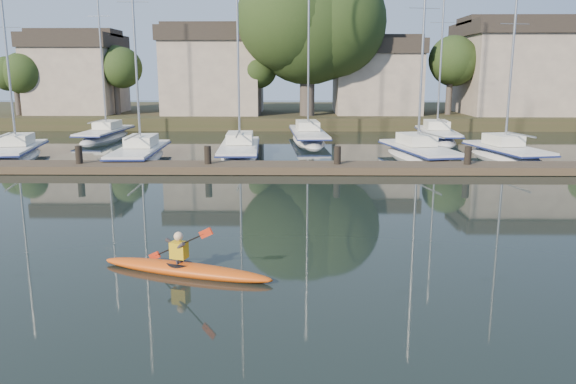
{
  "coord_description": "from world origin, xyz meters",
  "views": [
    {
      "loc": [
        1.08,
        -11.67,
        4.56
      ],
      "look_at": [
        0.86,
        3.96,
        1.2
      ],
      "focal_mm": 35.0,
      "sensor_mm": 36.0,
      "label": 1
    }
  ],
  "objects_px": {
    "sailboat_4": "(506,162)",
    "sailboat_7": "(437,142)",
    "sailboat_2": "(240,159)",
    "sailboat_3": "(419,162)",
    "sailboat_0": "(17,161)",
    "sailboat_1": "(140,162)",
    "sailboat_6": "(308,143)",
    "sailboat_5": "(106,140)",
    "kayak": "(184,267)",
    "dock": "(273,167)"
  },
  "relations": [
    {
      "from": "sailboat_2",
      "to": "sailboat_3",
      "type": "xyz_separation_m",
      "value": [
        9.78,
        -0.86,
        -0.01
      ]
    },
    {
      "from": "dock",
      "to": "sailboat_4",
      "type": "relative_size",
      "value": 2.78
    },
    {
      "from": "kayak",
      "to": "sailboat_2",
      "type": "bearing_deg",
      "value": 109.63
    },
    {
      "from": "sailboat_2",
      "to": "sailboat_5",
      "type": "height_order",
      "value": "sailboat_2"
    },
    {
      "from": "dock",
      "to": "sailboat_2",
      "type": "height_order",
      "value": "sailboat_2"
    },
    {
      "from": "sailboat_1",
      "to": "sailboat_2",
      "type": "relative_size",
      "value": 0.92
    },
    {
      "from": "kayak",
      "to": "sailboat_1",
      "type": "relative_size",
      "value": 0.31
    },
    {
      "from": "dock",
      "to": "sailboat_0",
      "type": "relative_size",
      "value": 2.84
    },
    {
      "from": "sailboat_3",
      "to": "sailboat_5",
      "type": "bearing_deg",
      "value": 143.84
    },
    {
      "from": "sailboat_0",
      "to": "sailboat_3",
      "type": "height_order",
      "value": "sailboat_3"
    },
    {
      "from": "sailboat_4",
      "to": "sailboat_6",
      "type": "distance_m",
      "value": 13.27
    },
    {
      "from": "sailboat_0",
      "to": "sailboat_3",
      "type": "xyz_separation_m",
      "value": [
        21.87,
        0.02,
        -0.0
      ]
    },
    {
      "from": "sailboat_3",
      "to": "sailboat_6",
      "type": "xyz_separation_m",
      "value": [
        -5.81,
        8.2,
        0.01
      ]
    },
    {
      "from": "sailboat_6",
      "to": "sailboat_7",
      "type": "bearing_deg",
      "value": -1.18
    },
    {
      "from": "sailboat_4",
      "to": "sailboat_6",
      "type": "height_order",
      "value": "sailboat_6"
    },
    {
      "from": "sailboat_0",
      "to": "sailboat_6",
      "type": "distance_m",
      "value": 18.04
    },
    {
      "from": "kayak",
      "to": "dock",
      "type": "height_order",
      "value": "kayak"
    },
    {
      "from": "sailboat_0",
      "to": "sailboat_6",
      "type": "bearing_deg",
      "value": 15.72
    },
    {
      "from": "sailboat_0",
      "to": "sailboat_5",
      "type": "distance_m",
      "value": 9.42
    },
    {
      "from": "dock",
      "to": "sailboat_5",
      "type": "xyz_separation_m",
      "value": [
        -12.34,
        13.59,
        -0.38
      ]
    },
    {
      "from": "sailboat_2",
      "to": "sailboat_7",
      "type": "height_order",
      "value": "sailboat_2"
    },
    {
      "from": "sailboat_2",
      "to": "sailboat_0",
      "type": "bearing_deg",
      "value": -178.8
    },
    {
      "from": "sailboat_4",
      "to": "sailboat_6",
      "type": "xyz_separation_m",
      "value": [
        -10.51,
        8.11,
        0.01
      ]
    },
    {
      "from": "sailboat_2",
      "to": "sailboat_4",
      "type": "relative_size",
      "value": 1.23
    },
    {
      "from": "sailboat_0",
      "to": "sailboat_1",
      "type": "xyz_separation_m",
      "value": [
        6.91,
        -0.49,
        0.01
      ]
    },
    {
      "from": "sailboat_6",
      "to": "sailboat_7",
      "type": "height_order",
      "value": "sailboat_6"
    },
    {
      "from": "kayak",
      "to": "sailboat_0",
      "type": "height_order",
      "value": "sailboat_0"
    },
    {
      "from": "sailboat_7",
      "to": "sailboat_6",
      "type": "bearing_deg",
      "value": -173.2
    },
    {
      "from": "dock",
      "to": "sailboat_5",
      "type": "relative_size",
      "value": 2.4
    },
    {
      "from": "kayak",
      "to": "sailboat_1",
      "type": "height_order",
      "value": "sailboat_1"
    },
    {
      "from": "kayak",
      "to": "sailboat_0",
      "type": "xyz_separation_m",
      "value": [
        -12.66,
        17.79,
        -0.36
      ]
    },
    {
      "from": "sailboat_0",
      "to": "sailboat_4",
      "type": "xyz_separation_m",
      "value": [
        26.57,
        0.11,
        -0.0
      ]
    },
    {
      "from": "kayak",
      "to": "sailboat_2",
      "type": "xyz_separation_m",
      "value": [
        -0.56,
        18.67,
        -0.35
      ]
    },
    {
      "from": "sailboat_2",
      "to": "sailboat_6",
      "type": "height_order",
      "value": "sailboat_6"
    },
    {
      "from": "kayak",
      "to": "dock",
      "type": "distance_m",
      "value": 13.53
    },
    {
      "from": "kayak",
      "to": "sailboat_4",
      "type": "relative_size",
      "value": 0.35
    },
    {
      "from": "sailboat_3",
      "to": "sailboat_1",
      "type": "bearing_deg",
      "value": 170.46
    },
    {
      "from": "sailboat_1",
      "to": "sailboat_4",
      "type": "relative_size",
      "value": 1.14
    },
    {
      "from": "kayak",
      "to": "sailboat_7",
      "type": "height_order",
      "value": "sailboat_7"
    },
    {
      "from": "dock",
      "to": "sailboat_2",
      "type": "relative_size",
      "value": 2.26
    },
    {
      "from": "sailboat_4",
      "to": "sailboat_7",
      "type": "xyz_separation_m",
      "value": [
        -1.62,
        8.54,
        -0.0
      ]
    },
    {
      "from": "kayak",
      "to": "sailboat_6",
      "type": "distance_m",
      "value": 26.23
    },
    {
      "from": "dock",
      "to": "sailboat_3",
      "type": "relative_size",
      "value": 2.52
    },
    {
      "from": "sailboat_6",
      "to": "sailboat_0",
      "type": "bearing_deg",
      "value": -156.91
    },
    {
      "from": "sailboat_0",
      "to": "sailboat_1",
      "type": "distance_m",
      "value": 6.93
    },
    {
      "from": "sailboat_0",
      "to": "sailboat_5",
      "type": "xyz_separation_m",
      "value": [
        1.81,
        9.25,
        0.02
      ]
    },
    {
      "from": "sailboat_3",
      "to": "dock",
      "type": "bearing_deg",
      "value": -162.05
    },
    {
      "from": "dock",
      "to": "sailboat_5",
      "type": "bearing_deg",
      "value": 132.23
    },
    {
      "from": "sailboat_2",
      "to": "sailboat_4",
      "type": "height_order",
      "value": "sailboat_2"
    },
    {
      "from": "sailboat_5",
      "to": "sailboat_2",
      "type": "bearing_deg",
      "value": -37.08
    }
  ]
}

